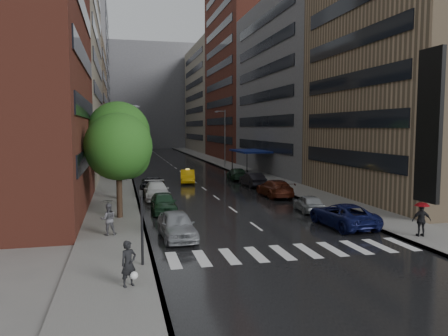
% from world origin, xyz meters
% --- Properties ---
extents(ground, '(220.00, 220.00, 0.00)m').
position_xyz_m(ground, '(0.00, 0.00, 0.00)').
color(ground, gray).
rests_on(ground, ground).
extents(road, '(14.00, 140.00, 0.01)m').
position_xyz_m(road, '(0.00, 50.00, 0.01)').
color(road, black).
rests_on(road, ground).
extents(sidewalk_left, '(4.00, 140.00, 0.15)m').
position_xyz_m(sidewalk_left, '(-9.00, 50.00, 0.07)').
color(sidewalk_left, gray).
rests_on(sidewalk_left, ground).
extents(sidewalk_right, '(4.00, 140.00, 0.15)m').
position_xyz_m(sidewalk_right, '(9.00, 50.00, 0.07)').
color(sidewalk_right, gray).
rests_on(sidewalk_right, ground).
extents(crosswalk, '(13.15, 2.80, 0.01)m').
position_xyz_m(crosswalk, '(0.20, -2.00, 0.01)').
color(crosswalk, silver).
rests_on(crosswalk, ground).
extents(buildings_left, '(8.00, 108.00, 38.00)m').
position_xyz_m(buildings_left, '(-15.00, 58.79, 15.99)').
color(buildings_left, maroon).
rests_on(buildings_left, ground).
extents(buildings_right, '(8.05, 109.10, 36.00)m').
position_xyz_m(buildings_right, '(15.00, 56.70, 15.03)').
color(buildings_right, '#937A5B').
rests_on(buildings_right, ground).
extents(building_far, '(40.00, 14.00, 32.00)m').
position_xyz_m(building_far, '(0.00, 118.00, 16.00)').
color(building_far, slate).
rests_on(building_far, ground).
extents(tree_near, '(4.66, 4.66, 7.43)m').
position_xyz_m(tree_near, '(-8.60, 8.29, 5.08)').
color(tree_near, '#382619').
rests_on(tree_near, ground).
extents(tree_mid, '(5.43, 5.43, 8.65)m').
position_xyz_m(tree_mid, '(-8.60, 16.41, 5.92)').
color(tree_mid, '#382619').
rests_on(tree_mid, ground).
extents(tree_far, '(4.68, 4.68, 7.46)m').
position_xyz_m(tree_far, '(-8.60, 31.52, 5.10)').
color(tree_far, '#382619').
rests_on(tree_far, ground).
extents(taxi, '(2.20, 4.76, 1.51)m').
position_xyz_m(taxi, '(-0.95, 27.15, 0.76)').
color(taxi, '#F4B40C').
rests_on(taxi, ground).
extents(parked_cars_left, '(2.81, 24.22, 1.60)m').
position_xyz_m(parked_cars_left, '(-5.40, 13.05, 0.76)').
color(parked_cars_left, gray).
rests_on(parked_cars_left, ground).
extents(parked_cars_right, '(2.82, 31.52, 1.59)m').
position_xyz_m(parked_cars_right, '(5.40, 14.41, 0.75)').
color(parked_cars_right, '#0D113D').
rests_on(parked_cars_right, ground).
extents(ped_bag_walker, '(0.80, 0.71, 1.83)m').
position_xyz_m(ped_bag_walker, '(-8.26, -5.44, 1.04)').
color(ped_bag_walker, black).
rests_on(ped_bag_walker, sidewalk_left).
extents(ped_black_umbrella, '(0.96, 0.98, 2.09)m').
position_xyz_m(ped_black_umbrella, '(-9.25, 3.30, 1.38)').
color(ped_black_umbrella, '#54545A').
rests_on(ped_black_umbrella, sidewalk_left).
extents(ped_red_umbrella, '(1.16, 0.82, 2.01)m').
position_xyz_m(ped_red_umbrella, '(8.30, -1.22, 1.33)').
color(ped_red_umbrella, black).
rests_on(ped_red_umbrella, sidewalk_right).
extents(traffic_light, '(0.18, 0.15, 3.45)m').
position_xyz_m(traffic_light, '(-7.60, -2.80, 2.23)').
color(traffic_light, black).
rests_on(traffic_light, sidewalk_left).
extents(street_lamp_left, '(1.74, 0.22, 9.00)m').
position_xyz_m(street_lamp_left, '(-7.72, 30.00, 4.89)').
color(street_lamp_left, gray).
rests_on(street_lamp_left, sidewalk_left).
extents(street_lamp_right, '(1.74, 0.22, 9.00)m').
position_xyz_m(street_lamp_right, '(7.72, 45.00, 4.89)').
color(street_lamp_right, gray).
rests_on(street_lamp_right, sidewalk_right).
extents(awning, '(4.00, 8.00, 3.12)m').
position_xyz_m(awning, '(8.98, 35.00, 3.13)').
color(awning, navy).
rests_on(awning, sidewalk_right).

